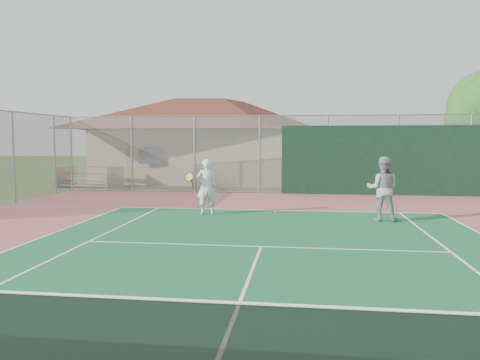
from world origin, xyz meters
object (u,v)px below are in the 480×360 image
at_px(player_white_front, 206,187).
at_px(player_grey_back, 383,189).
at_px(clubhouse, 211,132).
at_px(bleachers, 90,176).

height_order(player_white_front, player_grey_back, player_grey_back).
xyz_separation_m(clubhouse, player_grey_back, (7.86, -13.52, -1.92)).
relative_size(player_white_front, player_grey_back, 0.94).
distance_m(clubhouse, bleachers, 7.75).
relative_size(bleachers, player_white_front, 1.66).
bearing_deg(player_white_front, player_grey_back, 159.38).
bearing_deg(bleachers, player_grey_back, -23.80).
xyz_separation_m(clubhouse, bleachers, (-5.30, -5.14, -2.33)).
xyz_separation_m(bleachers, player_grey_back, (13.16, -8.38, 0.41)).
bearing_deg(clubhouse, player_grey_back, -53.98).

